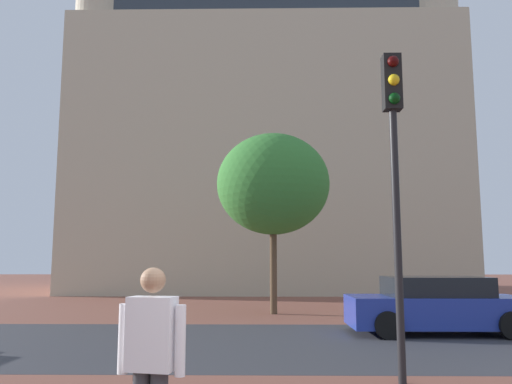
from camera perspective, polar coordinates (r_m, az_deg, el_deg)
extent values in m
plane|color=brown|center=(13.82, 1.31, -15.05)|extent=(120.00, 120.00, 0.00)
cube|color=#38383D|center=(11.95, 1.37, -16.21)|extent=(120.00, 6.68, 0.00)
cube|color=beige|center=(34.61, 1.08, 2.40)|extent=(22.34, 14.13, 15.65)
cube|color=#2D3842|center=(37.26, 1.05, 16.20)|extent=(20.55, 13.00, 2.40)
cube|color=beige|center=(36.21, -1.68, 11.95)|extent=(5.68, 5.68, 27.86)
cylinder|color=beige|center=(31.02, -17.19, 6.89)|extent=(2.80, 2.80, 18.77)
cylinder|color=beige|center=(31.22, 19.32, 7.91)|extent=(2.80, 2.80, 19.85)
cube|color=white|center=(4.68, -11.39, -14.98)|extent=(0.44, 0.29, 0.62)
cylinder|color=white|center=(4.60, -8.31, -15.83)|extent=(0.09, 0.09, 0.59)
cylinder|color=white|center=(4.80, -14.35, -15.32)|extent=(0.09, 0.09, 0.59)
cube|color=black|center=(4.77, -10.89, -14.61)|extent=(0.30, 0.19, 0.40)
sphere|color=#9E7556|center=(4.65, -11.24, -9.48)|extent=(0.22, 0.22, 0.22)
cube|color=#23389E|center=(14.02, 19.19, -12.28)|extent=(4.33, 1.89, 0.75)
cube|color=black|center=(13.97, 19.08, -9.77)|extent=(2.42, 1.67, 0.48)
cylinder|color=black|center=(12.75, 14.32, -14.00)|extent=(0.64, 0.22, 0.64)
cylinder|color=black|center=(14.59, 12.56, -13.22)|extent=(0.64, 0.22, 0.64)
cylinder|color=black|center=(13.68, 26.35, -13.01)|extent=(0.64, 0.22, 0.64)
cylinder|color=black|center=(15.41, 23.28, -12.48)|extent=(0.64, 0.22, 0.64)
cylinder|color=black|center=(8.20, 15.28, -5.35)|extent=(0.12, 0.12, 4.14)
cube|color=black|center=(8.66, 14.68, 11.54)|extent=(0.28, 0.24, 0.90)
sphere|color=#390606|center=(8.65, 14.82, 13.70)|extent=(0.18, 0.18, 0.18)
sphere|color=yellow|center=(8.54, 14.89, 11.82)|extent=(0.18, 0.18, 0.18)
sphere|color=#06330C|center=(8.45, 14.96, 9.90)|extent=(0.18, 0.18, 0.18)
cylinder|color=brown|center=(18.15, 1.93, -8.67)|extent=(0.24, 0.24, 2.91)
ellipsoid|color=#387F33|center=(18.35, 1.89, 0.88)|extent=(3.98, 3.98, 3.58)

